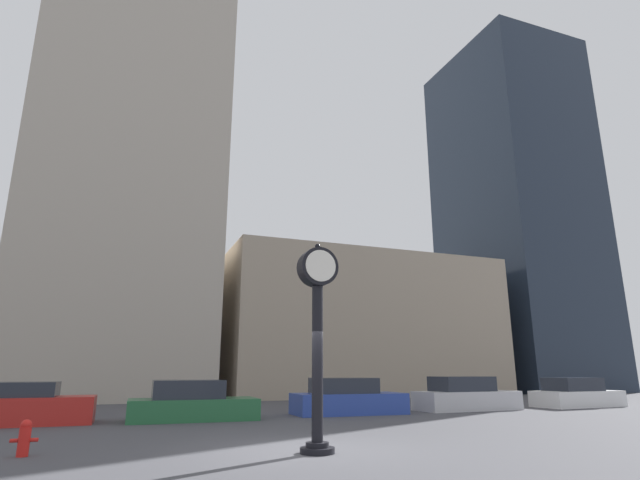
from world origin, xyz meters
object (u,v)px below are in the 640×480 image
(car_green, at_px, (192,403))
(fire_hydrant_near, at_px, (25,438))
(car_white, at_px, (576,395))
(car_blue, at_px, (347,399))
(street_clock, at_px, (317,321))
(car_silver, at_px, (466,396))
(car_red, at_px, (21,406))

(car_green, bearing_deg, fire_hydrant_near, -120.76)
(car_white, bearing_deg, fire_hydrant_near, -165.62)
(car_blue, bearing_deg, fire_hydrant_near, -144.12)
(street_clock, relative_size, car_white, 1.00)
(car_white, bearing_deg, car_silver, 175.96)
(car_white, xyz_separation_m, fire_hydrant_near, (-22.10, -6.70, -0.20))
(car_blue, bearing_deg, car_white, 1.38)
(car_green, bearing_deg, car_red, 177.89)
(car_silver, distance_m, car_white, 6.23)
(car_red, relative_size, car_green, 0.97)
(car_green, distance_m, car_silver, 11.79)
(street_clock, xyz_separation_m, car_silver, (10.22, 8.61, -2.13))
(car_silver, distance_m, fire_hydrant_near, 17.30)
(car_green, xyz_separation_m, car_white, (18.01, 0.23, -0.00))
(car_blue, relative_size, car_silver, 0.95)
(street_clock, distance_m, car_white, 18.61)
(car_green, xyz_separation_m, car_blue, (6.10, 0.36, 0.02))
(car_silver, height_order, fire_hydrant_near, car_silver)
(street_clock, relative_size, car_silver, 0.95)
(street_clock, xyz_separation_m, car_green, (-1.57, 8.22, -2.16))
(car_red, bearing_deg, street_clock, -50.80)
(car_red, height_order, car_silver, car_silver)
(car_blue, relative_size, fire_hydrant_near, 6.35)
(car_red, relative_size, car_blue, 0.95)
(car_white, bearing_deg, car_red, 177.25)
(car_red, height_order, car_green, car_green)
(car_silver, xyz_separation_m, car_white, (6.22, -0.17, -0.03))
(car_silver, height_order, car_white, car_silver)
(fire_hydrant_near, bearing_deg, street_clock, -17.14)
(fire_hydrant_near, bearing_deg, car_blue, 33.86)
(street_clock, bearing_deg, car_silver, 40.14)
(car_blue, bearing_deg, car_red, -177.86)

